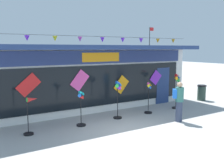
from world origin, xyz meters
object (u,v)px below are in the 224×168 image
Objects in this scene: wind_spinner_far_left at (30,113)px; trash_bin at (202,93)px; wind_spinner_left at (81,107)px; wind_spinner_center_left at (118,95)px; wind_spinner_right at (177,85)px; person_mid_plaza at (179,101)px; kite_shop_building at (78,74)px; wind_spinner_center_right at (149,98)px.

trash_bin is at bearing 4.24° from wind_spinner_far_left.
wind_spinner_far_left is 1.94m from wind_spinner_left.
wind_spinner_right is at bearing -0.29° from wind_spinner_center_left.
wind_spinner_far_left is 0.81× the size of wind_spinner_center_left.
person_mid_plaza is at bearing -133.62° from wind_spinner_right.
kite_shop_building is at bearing 59.35° from person_mid_plaza.
person_mid_plaza is at bearing -22.80° from wind_spinner_left.
kite_shop_building is 4.52m from wind_spinner_left.
wind_spinner_center_right reaches higher than wind_spinner_far_left.
wind_spinner_center_left is at bearing 1.21° from wind_spinner_far_left.
wind_spinner_center_left is at bearing -173.97° from trash_bin.
wind_spinner_far_left is 0.76× the size of wind_spinner_right.
wind_spinner_center_right is (3.53, 0.12, -0.03)m from wind_spinner_left.
wind_spinner_left is 5.37m from wind_spinner_right.
wind_spinner_center_right is 0.83× the size of wind_spinner_right.
wind_spinner_right reaches higher than wind_spinner_far_left.
person_mid_plaza is 1.83× the size of trash_bin.
wind_spinner_center_right is at bearing 46.62° from person_mid_plaza.
wind_spinner_center_left reaches higher than wind_spinner_left.
trash_bin is (4.41, 2.37, -0.42)m from person_mid_plaza.
person_mid_plaza is at bearing -82.93° from wind_spinner_center_right.
wind_spinner_left is at bearing -178.08° from wind_spinner_center_right.
wind_spinner_right is at bearing 0.48° from wind_spinner_far_left.
wind_spinner_far_left is at bearing -175.76° from trash_bin.
wind_spinner_right reaches higher than person_mid_plaza.
wind_spinner_right is at bearing -47.55° from kite_shop_building.
trash_bin is at bearing -27.12° from kite_shop_building.
kite_shop_building is 5.51m from wind_spinner_far_left.
wind_spinner_left is at bearing -178.79° from wind_spinner_right.
person_mid_plaza is at bearing -41.43° from wind_spinner_center_left.
wind_spinner_center_right is 0.89× the size of person_mid_plaza.
trash_bin is (10.09, 0.75, -0.31)m from wind_spinner_far_left.
kite_shop_building is 7.90× the size of wind_spinner_left.
wind_spinner_far_left is at bearing -179.52° from wind_spinner_right.
wind_spinner_left is at bearing -112.47° from kite_shop_building.
kite_shop_building is at bearing 114.72° from wind_spinner_center_right.
wind_spinner_right reaches higher than trash_bin.
wind_spinner_right reaches higher than wind_spinner_center_right.
wind_spinner_right is 2.98m from trash_bin.
wind_spinner_center_right is 4.68m from trash_bin.
kite_shop_building is 12.35× the size of trash_bin.
wind_spinner_left is 3.54m from wind_spinner_center_right.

